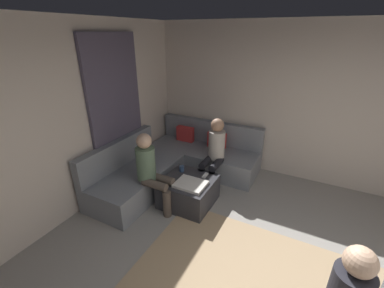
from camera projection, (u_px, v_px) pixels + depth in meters
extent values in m
cube|color=beige|center=(315.00, 107.00, 4.23)|extent=(6.00, 0.12, 2.70)
cube|color=beige|center=(35.00, 135.00, 3.08)|extent=(0.12, 6.00, 2.70)
cube|color=#595166|center=(117.00, 115.00, 4.14)|extent=(0.06, 1.10, 2.50)
cube|color=gray|center=(203.00, 158.00, 5.01)|extent=(2.10, 0.85, 0.42)
cube|color=gray|center=(211.00, 132.00, 5.12)|extent=(2.10, 0.14, 0.45)
cube|color=gray|center=(137.00, 181.00, 4.24)|extent=(0.85, 1.70, 0.42)
cube|color=gray|center=(118.00, 153.00, 4.21)|extent=(0.14, 1.70, 0.45)
cube|color=red|center=(185.00, 135.00, 5.23)|extent=(0.36, 0.12, 0.36)
cube|color=red|center=(217.00, 141.00, 4.93)|extent=(0.36, 0.12, 0.36)
cube|color=#333338|center=(189.00, 191.00, 3.97)|extent=(0.76, 0.76, 0.42)
cube|color=white|center=(191.00, 184.00, 3.73)|extent=(0.44, 0.36, 0.04)
cylinder|color=#334C72|center=(182.00, 169.00, 4.10)|extent=(0.08, 0.08, 0.10)
cube|color=white|center=(205.00, 175.00, 3.98)|extent=(0.05, 0.15, 0.02)
cylinder|color=black|center=(211.00, 184.00, 4.17)|extent=(0.12, 0.12, 0.42)
cylinder|color=black|center=(201.00, 181.00, 4.24)|extent=(0.12, 0.12, 0.42)
cylinder|color=black|center=(216.00, 164.00, 4.22)|extent=(0.12, 0.40, 0.12)
cylinder|color=black|center=(207.00, 162.00, 4.29)|extent=(0.12, 0.40, 0.12)
cylinder|color=beige|center=(217.00, 145.00, 4.32)|extent=(0.28, 0.28, 0.50)
sphere|color=tan|center=(217.00, 125.00, 4.17)|extent=(0.22, 0.22, 0.22)
cylinder|color=brown|center=(173.00, 197.00, 3.82)|extent=(0.12, 0.12, 0.42)
cylinder|color=brown|center=(167.00, 204.00, 3.68)|extent=(0.12, 0.12, 0.42)
cylinder|color=brown|center=(162.00, 179.00, 3.80)|extent=(0.40, 0.12, 0.12)
cylinder|color=brown|center=(155.00, 184.00, 3.65)|extent=(0.40, 0.12, 0.12)
cylinder|color=#597259|center=(146.00, 164.00, 3.71)|extent=(0.28, 0.28, 0.50)
sphere|color=#D8AD8C|center=(144.00, 141.00, 3.56)|extent=(0.22, 0.22, 0.22)
sphere|color=#D8AD8C|center=(360.00, 262.00, 1.72)|extent=(0.22, 0.22, 0.22)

